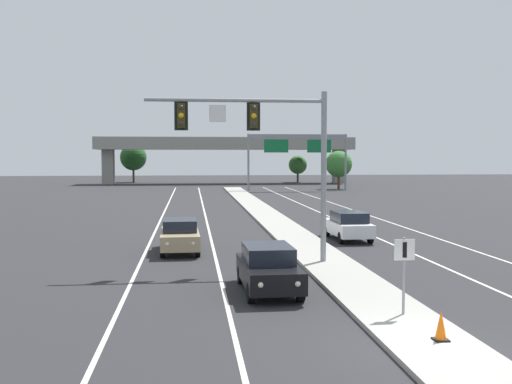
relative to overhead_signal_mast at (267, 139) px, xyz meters
name	(u,v)px	position (x,y,z in m)	size (l,w,h in m)	color
ground_plane	(435,351)	(2.62, -11.63, -5.35)	(260.00, 260.00, 0.00)	#28282B
median_island	(301,242)	(2.62, 6.37, -5.27)	(2.40, 110.00, 0.15)	#9E9B93
lane_stripe_oncoming_center	(208,229)	(-2.08, 13.37, -5.34)	(0.14, 100.00, 0.01)	silver
lane_stripe_receding_center	(352,227)	(7.32, 13.37, -5.34)	(0.14, 100.00, 0.01)	silver
edge_stripe_left	(156,229)	(-5.38, 13.37, -5.34)	(0.14, 100.00, 0.01)	silver
edge_stripe_right	(401,226)	(10.62, 13.37, -5.34)	(0.14, 100.00, 0.01)	silver
overhead_signal_mast	(267,139)	(0.00, 0.00, 0.00)	(7.61, 0.44, 7.20)	gray
median_sign_post	(404,264)	(2.82, -8.84, -3.76)	(0.60, 0.10, 2.20)	gray
car_oncoming_black	(268,268)	(-0.55, -4.91, -4.53)	(1.90, 4.50, 1.58)	black
car_oncoming_tan	(180,235)	(-3.72, 4.06, -4.53)	(1.92, 4.51, 1.58)	tan
car_receding_white	(348,225)	(5.45, 7.34, -4.53)	(1.91, 4.50, 1.58)	silver
traffic_cone_median_nose	(441,326)	(2.87, -11.33, -4.84)	(0.36, 0.36, 0.74)	black
highway_sign_gantry	(298,144)	(10.82, 54.00, 0.82)	(13.28, 0.42, 7.50)	gray
overpass_bridge	(226,149)	(2.62, 75.99, 0.44)	(42.40, 6.40, 7.65)	gray
tree_far_right_c	(339,164)	(17.21, 57.39, -1.88)	(3.67, 3.67, 5.32)	#4C3823
tree_far_right_b	(298,165)	(15.39, 79.67, -2.33)	(3.20, 3.20, 4.63)	#4C3823
tree_far_left_b	(133,157)	(-13.13, 82.52, -1.01)	(4.59, 4.59, 6.64)	#4C3823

